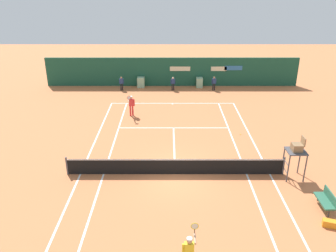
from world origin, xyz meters
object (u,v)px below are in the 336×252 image
object	(u,v)px
player_bench	(327,200)
ball_kid_right_post	(173,83)
equipment_bag	(335,225)
player_near_side	(190,251)
umpire_chair	(297,151)
tennis_ball_mid_court	(241,134)
ball_kid_left_post	(122,83)
player_on_baseline	(132,104)
ball_kid_centre_post	(214,83)

from	to	relation	value
player_bench	ball_kid_right_post	distance (m)	19.80
player_bench	ball_kid_right_post	size ratio (longest dim) A/B	1.06
equipment_bag	player_near_side	world-z (taller)	player_near_side
umpire_chair	equipment_bag	size ratio (longest dim) A/B	2.54
player_bench	player_near_side	bearing A→B (deg)	119.41
player_near_side	tennis_ball_mid_court	world-z (taller)	player_near_side
ball_kid_right_post	tennis_ball_mid_court	distance (m)	11.22
equipment_bag	ball_kid_left_post	distance (m)	23.13
player_bench	equipment_bag	bearing A→B (deg)	173.27
player_bench	tennis_ball_mid_court	world-z (taller)	player_bench
player_bench	equipment_bag	size ratio (longest dim) A/B	1.46
player_on_baseline	umpire_chair	bearing A→B (deg)	122.88
ball_kid_centre_post	player_near_side	bearing A→B (deg)	75.79
player_on_baseline	ball_kid_right_post	xyz separation A→B (m)	(3.35, 6.63, -0.22)
player_near_side	ball_kid_centre_post	xyz separation A→B (m)	(3.64, 22.30, -0.17)
umpire_chair	ball_kid_left_post	world-z (taller)	umpire_chair
player_near_side	ball_kid_right_post	distance (m)	22.30
equipment_bag	ball_kid_left_post	bearing A→B (deg)	120.65
player_bench	tennis_ball_mid_court	size ratio (longest dim) A/B	20.62
umpire_chair	ball_kid_left_post	size ratio (longest dim) A/B	1.80
player_bench	equipment_bag	distance (m)	1.42
player_bench	player_near_side	size ratio (longest dim) A/B	0.78
ball_kid_right_post	ball_kid_left_post	bearing A→B (deg)	-3.40
ball_kid_centre_post	ball_kid_left_post	bearing A→B (deg)	-4.93
ball_kid_centre_post	tennis_ball_mid_court	bearing A→B (deg)	88.69
ball_kid_right_post	tennis_ball_mid_court	bearing A→B (deg)	110.82
umpire_chair	player_bench	size ratio (longest dim) A/B	1.74
player_bench	player_on_baseline	distance (m)	15.78
umpire_chair	player_on_baseline	size ratio (longest dim) A/B	1.32
umpire_chair	player_on_baseline	distance (m)	13.34
ball_kid_right_post	ball_kid_left_post	world-z (taller)	ball_kid_left_post
ball_kid_right_post	player_bench	bearing A→B (deg)	107.33
ball_kid_left_post	ball_kid_centre_post	world-z (taller)	ball_kid_centre_post
player_on_baseline	ball_kid_centre_post	world-z (taller)	player_on_baseline
umpire_chair	ball_kid_right_post	bearing A→B (deg)	22.02
ball_kid_centre_post	player_on_baseline	bearing A→B (deg)	37.33
equipment_bag	player_near_side	distance (m)	7.02
player_on_baseline	ball_kid_left_post	xyz separation A→B (m)	(-1.59, 6.63, -0.20)
player_bench	ball_kid_left_post	distance (m)	22.04
ball_kid_left_post	equipment_bag	bearing A→B (deg)	117.68
ball_kid_right_post	tennis_ball_mid_court	size ratio (longest dim) A/B	19.52
ball_kid_right_post	ball_kid_centre_post	distance (m)	3.94
umpire_chair	ball_kid_centre_post	distance (m)	15.95
equipment_bag	ball_kid_right_post	distance (m)	21.04
player_near_side	ball_kid_centre_post	size ratio (longest dim) A/B	1.33
player_bench	ball_kid_right_post	bearing A→B (deg)	20.72
equipment_bag	ball_kid_centre_post	xyz separation A→B (m)	(-2.90, 19.89, 0.62)
equipment_bag	ball_kid_right_post	xyz separation A→B (m)	(-6.85, 19.89, 0.60)
umpire_chair	tennis_ball_mid_court	bearing A→B (deg)	17.79
player_on_baseline	player_near_side	size ratio (longest dim) A/B	1.03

